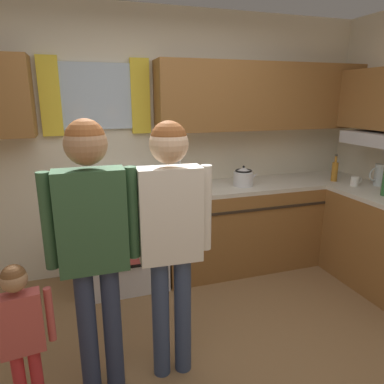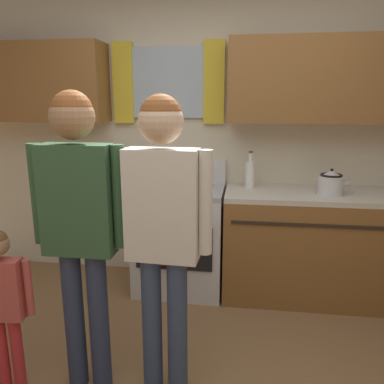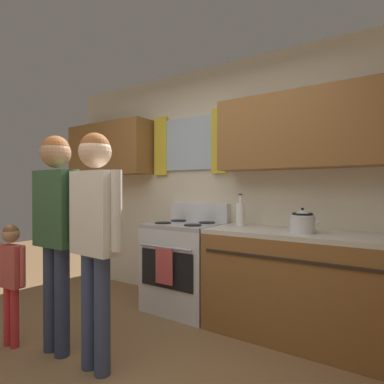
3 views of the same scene
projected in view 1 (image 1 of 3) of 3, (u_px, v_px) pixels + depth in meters
back_wall_unit at (155, 127)px, 3.46m from camera, size 4.60×0.42×2.60m
kitchen_counter_run at (302, 229)px, 3.63m from camera, size 2.25×1.76×0.90m
stove_oven at (124, 238)px, 3.36m from camera, size 0.74×0.67×1.10m
bottle_oil_amber at (335, 171)px, 3.72m from camera, size 0.06×0.06×0.29m
bottle_milk_white at (179, 175)px, 3.48m from camera, size 0.08×0.08×0.31m
mug_ceramic_white at (355, 181)px, 3.55m from camera, size 0.13×0.08×0.09m
stovetop_kettle at (243, 176)px, 3.53m from camera, size 0.27×0.20×0.21m
water_pitcher at (380, 175)px, 3.53m from camera, size 0.19×0.11×0.22m
adult_holding_child at (93, 232)px, 1.94m from camera, size 0.52×0.23×1.67m
adult_in_plaid at (170, 225)px, 2.08m from camera, size 0.51×0.22×1.65m
small_child at (21, 329)px, 1.81m from camera, size 0.33×0.13×0.97m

